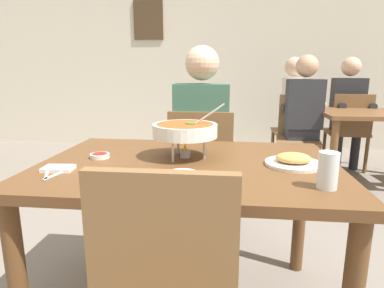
# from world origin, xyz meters

# --- Properties ---
(cafe_rear_partition) EXTENTS (10.00, 0.10, 3.00)m
(cafe_rear_partition) POSITION_xyz_m (0.00, 3.66, 1.50)
(cafe_rear_partition) COLOR beige
(cafe_rear_partition) RESTS_ON ground_plane
(picture_frame_hung) EXTENTS (0.44, 0.03, 0.56)m
(picture_frame_hung) POSITION_xyz_m (-1.03, 3.60, 1.89)
(picture_frame_hung) COLOR #4C3823
(dining_table_main) EXTENTS (1.31, 0.91, 0.75)m
(dining_table_main) POSITION_xyz_m (0.00, 0.00, 0.65)
(dining_table_main) COLOR brown
(dining_table_main) RESTS_ON ground_plane
(chair_diner_main) EXTENTS (0.44, 0.44, 0.90)m
(chair_diner_main) POSITION_xyz_m (-0.00, 0.74, 0.51)
(chair_diner_main) COLOR brown
(chair_diner_main) RESTS_ON ground_plane
(diner_main) EXTENTS (0.40, 0.45, 1.31)m
(diner_main) POSITION_xyz_m (0.00, 0.78, 0.75)
(diner_main) COLOR #2D2D38
(diner_main) RESTS_ON ground_plane
(curry_bowl) EXTENTS (0.33, 0.30, 0.26)m
(curry_bowl) POSITION_xyz_m (-0.02, 0.08, 0.88)
(curry_bowl) COLOR silver
(curry_bowl) RESTS_ON dining_table_main
(rice_plate) EXTENTS (0.24, 0.24, 0.06)m
(rice_plate) POSITION_xyz_m (0.02, -0.30, 0.77)
(rice_plate) COLOR white
(rice_plate) RESTS_ON dining_table_main
(appetizer_plate) EXTENTS (0.24, 0.24, 0.06)m
(appetizer_plate) POSITION_xyz_m (0.46, -0.00, 0.77)
(appetizer_plate) COLOR white
(appetizer_plate) RESTS_ON dining_table_main
(sauce_dish) EXTENTS (0.09, 0.09, 0.02)m
(sauce_dish) POSITION_xyz_m (-0.42, 0.03, 0.76)
(sauce_dish) COLOR white
(sauce_dish) RESTS_ON dining_table_main
(napkin_folded) EXTENTS (0.13, 0.09, 0.02)m
(napkin_folded) POSITION_xyz_m (-0.52, -0.18, 0.76)
(napkin_folded) COLOR white
(napkin_folded) RESTS_ON dining_table_main
(fork_utensil) EXTENTS (0.09, 0.16, 0.01)m
(fork_utensil) POSITION_xyz_m (-0.54, -0.23, 0.76)
(fork_utensil) COLOR silver
(fork_utensil) RESTS_ON dining_table_main
(spoon_utensil) EXTENTS (0.05, 0.17, 0.01)m
(spoon_utensil) POSITION_xyz_m (-0.49, -0.23, 0.76)
(spoon_utensil) COLOR silver
(spoon_utensil) RESTS_ON dining_table_main
(drink_glass) EXTENTS (0.07, 0.07, 0.13)m
(drink_glass) POSITION_xyz_m (0.52, -0.28, 0.81)
(drink_glass) COLOR silver
(drink_glass) RESTS_ON dining_table_main
(dining_table_far) EXTENTS (1.00, 0.80, 0.75)m
(dining_table_far) POSITION_xyz_m (1.61, 2.04, 0.62)
(dining_table_far) COLOR brown
(dining_table_far) RESTS_ON ground_plane
(chair_bg_left) EXTENTS (0.50, 0.50, 0.90)m
(chair_bg_left) POSITION_xyz_m (0.93, 2.14, 0.51)
(chair_bg_left) COLOR brown
(chair_bg_left) RESTS_ON ground_plane
(chair_bg_middle) EXTENTS (0.47, 0.47, 0.90)m
(chair_bg_middle) POSITION_xyz_m (1.57, 2.50, 0.51)
(chair_bg_middle) COLOR brown
(chair_bg_middle) RESTS_ON ground_plane
(chair_bg_right) EXTENTS (0.46, 0.46, 0.90)m
(chair_bg_right) POSITION_xyz_m (1.04, 2.57, 0.51)
(chair_bg_right) COLOR brown
(chair_bg_right) RESTS_ON ground_plane
(patron_bg_left) EXTENTS (0.40, 0.45, 1.31)m
(patron_bg_left) POSITION_xyz_m (0.95, 2.08, 0.75)
(patron_bg_left) COLOR #2D2D38
(patron_bg_left) RESTS_ON ground_plane
(patron_bg_middle) EXTENTS (0.40, 0.45, 1.31)m
(patron_bg_middle) POSITION_xyz_m (1.59, 2.62, 0.75)
(patron_bg_middle) COLOR #2D2D38
(patron_bg_middle) RESTS_ON ground_plane
(patron_bg_right) EXTENTS (0.45, 0.40, 1.31)m
(patron_bg_right) POSITION_xyz_m (0.97, 2.58, 0.75)
(patron_bg_right) COLOR #2D2D38
(patron_bg_right) RESTS_ON ground_plane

